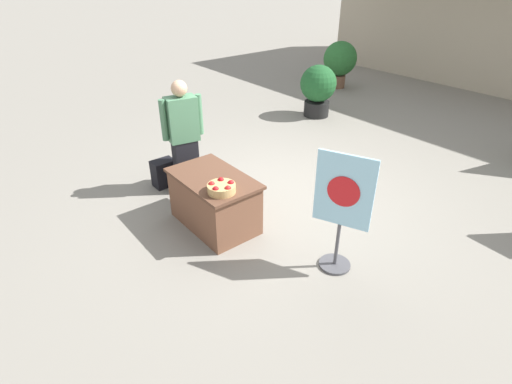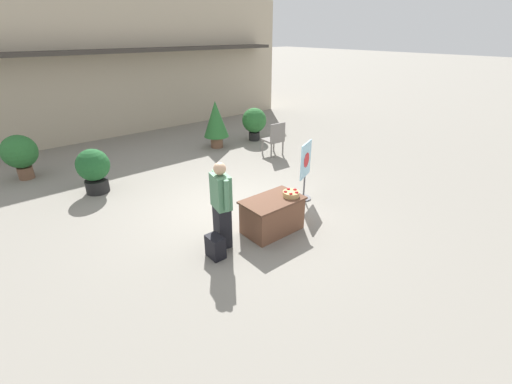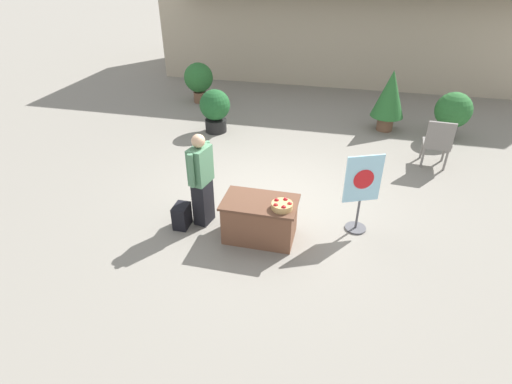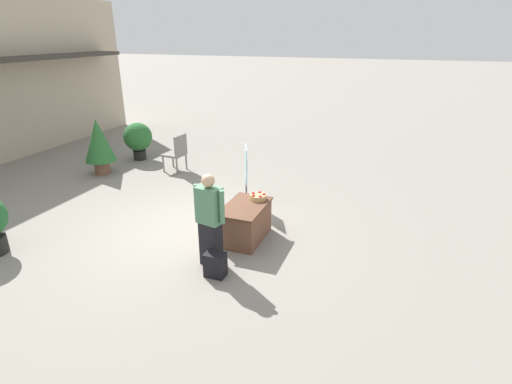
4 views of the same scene
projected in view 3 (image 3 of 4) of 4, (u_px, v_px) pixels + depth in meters
The scene contains 12 objects.
ground_plane at pixel (270, 199), 7.72m from camera, with size 120.00×120.00×0.00m, color gray.
storefront_building at pixel (359, 3), 14.48m from camera, with size 13.54×5.60×4.91m.
display_table at pixel (260, 219), 6.53m from camera, with size 1.21×0.74×0.71m.
apple_basket at pixel (282, 205), 6.14m from camera, with size 0.33×0.33×0.13m.
person_visitor at pixel (201, 180), 6.66m from camera, with size 0.34×0.60×1.66m.
backpack at pixel (182, 216), 6.86m from camera, with size 0.24×0.34×0.42m.
poster_board at pixel (361, 190), 6.49m from camera, with size 0.58×0.36×1.40m.
patio_chair at pixel (438, 141), 8.58m from camera, with size 0.59×0.59×1.08m.
potted_plant_far_left at pixel (215, 108), 10.27m from camera, with size 0.79×0.79×1.12m.
potted_plant_near_right at pixel (199, 79), 12.24m from camera, with size 0.88×0.88×1.21m.
potted_plant_far_right at pixel (453, 112), 9.86m from camera, with size 0.88×0.88×1.18m.
potted_plant_near_left at pixel (390, 96), 10.19m from camera, with size 0.85×0.85×1.58m.
Camera 3 is at (1.24, -6.41, 4.14)m, focal length 28.00 mm.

